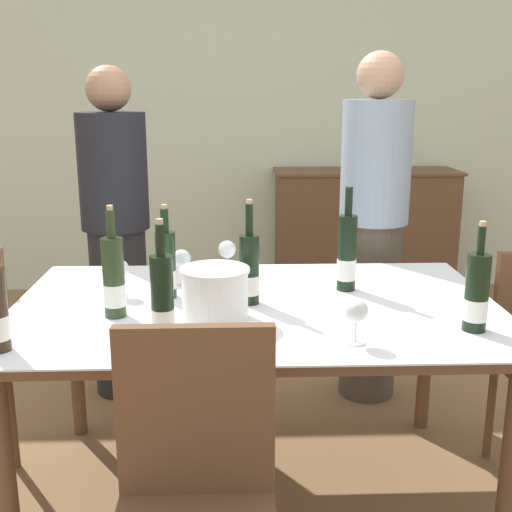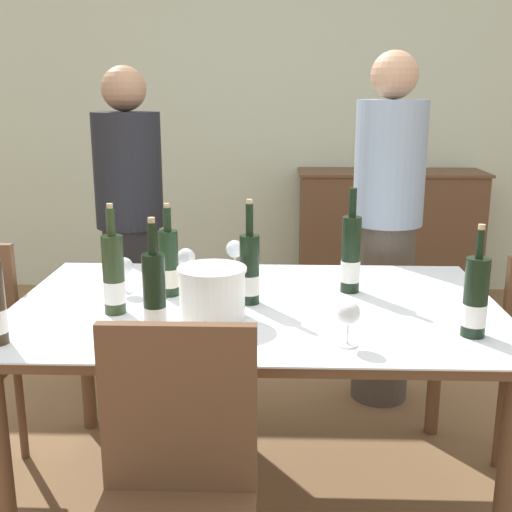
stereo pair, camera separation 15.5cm
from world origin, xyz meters
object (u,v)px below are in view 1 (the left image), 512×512
Objects in this scene: dining_table at (256,321)px; chair_near_front at (195,489)px; wine_bottle_5 at (477,295)px; wine_glass_2 at (120,270)px; person_guest_left at (373,231)px; wine_glass_3 at (181,260)px; sideboard_cabinet at (364,234)px; ice_bucket at (215,292)px; wine_glass_4 at (231,273)px; wine_bottle_6 at (114,279)px; wine_bottle_1 at (166,266)px; wine_glass_1 at (356,313)px; wine_glass_0 at (227,250)px; wine_bottle_2 at (249,270)px; wine_bottle_3 at (163,303)px; wine_bottle_4 at (347,254)px; person_host at (117,236)px.

dining_table is 1.89× the size of chair_near_front.
wine_bottle_5 is at bearing 28.86° from chair_near_front.
person_guest_left reaches higher than wine_glass_2.
dining_table is at bearing 157.50° from wine_bottle_5.
wine_bottle_5 is 1.10m from wine_glass_3.
sideboard_cabinet is at bearing 71.38° from chair_near_front.
ice_bucket is at bearing -127.71° from person_guest_left.
sideboard_cabinet is 5.67× the size of ice_bucket.
wine_bottle_6 is at bearing -153.13° from wine_glass_4.
wine_glass_2 is (-1.40, -2.30, 0.38)m from sideboard_cabinet.
wine_bottle_5 is 0.21× the size of person_guest_left.
wine_glass_4 is at bearing -1.63° from wine_bottle_1.
wine_glass_0 is at bearing 115.26° from wine_glass_1.
wine_glass_3 is 0.09× the size of person_guest_left.
wine_bottle_2 is (-0.92, -2.41, 0.41)m from sideboard_cabinet.
wine_bottle_1 is 0.98× the size of wine_bottle_5.
wine_bottle_3 is 2.59× the size of wine_glass_3.
sideboard_cabinet is 10.21× the size of wine_glass_0.
wine_bottle_3 is 2.82× the size of wine_glass_2.
wine_glass_4 is (-0.98, -2.34, 0.38)m from sideboard_cabinet.
wine_glass_4 is at bearing -170.61° from wine_bottle_4.
person_guest_left is at bearing 40.35° from wine_bottle_6.
wine_bottle_3 is 0.23× the size of person_guest_left.
wine_bottle_1 is at bearing -117.73° from sideboard_cabinet.
person_guest_left is (0.88, 0.59, -0.02)m from wine_glass_3.
wine_bottle_3 is at bearing -127.45° from dining_table.
sideboard_cabinet is at bearing 61.86° from wine_glass_3.
wine_glass_0 is at bearing 53.18° from wine_glass_3.
sideboard_cabinet is 1.43× the size of chair_near_front.
wine_bottle_6 reaches higher than chair_near_front.
wine_bottle_5 reaches higher than ice_bucket.
dining_table is 0.52m from wine_bottle_3.
wine_bottle_5 is 0.42m from wine_glass_1.
person_guest_left reaches higher than wine_bottle_6.
wine_glass_3 is at bearing -146.37° from person_guest_left.
wine_bottle_4 is at bearing 24.59° from dining_table.
person_host is at bearing 99.55° from wine_bottle_6.
wine_bottle_5 is (1.03, -0.38, -0.00)m from wine_bottle_1.
dining_table is at bearing -44.17° from wine_glass_4.
wine_bottle_3 reaches higher than dining_table.
wine_bottle_4 reaches higher than sideboard_cabinet.
wine_glass_1 is at bearing -28.45° from ice_bucket.
wine_glass_2 is (-0.02, 0.23, -0.03)m from wine_bottle_6.
wine_bottle_6 is at bearing 173.80° from ice_bucket.
sideboard_cabinet is at bearing 61.45° from wine_bottle_6.
wine_glass_1 is at bearing -32.31° from wine_glass_2.
ice_bucket is 0.31m from wine_bottle_1.
sideboard_cabinet is at bearing 77.90° from wine_glass_1.
sideboard_cabinet reaches higher than wine_glass_2.
wine_glass_1 is (-0.60, -2.81, 0.38)m from sideboard_cabinet.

